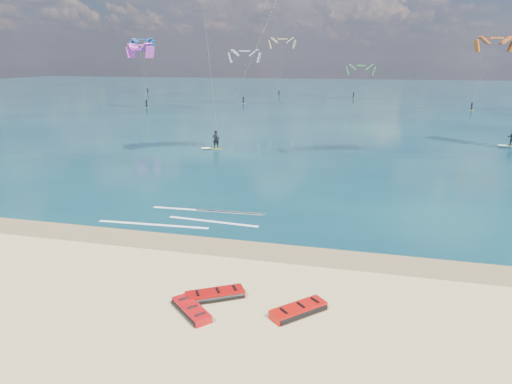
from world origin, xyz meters
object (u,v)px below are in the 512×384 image
(kitesurfer_main, at_px, (227,59))
(packed_kite_right, at_px, (298,314))
(packed_kite_mid, at_px, (191,313))
(packed_kite_left, at_px, (215,298))

(kitesurfer_main, bearing_deg, packed_kite_right, -71.50)
(packed_kite_right, xyz_separation_m, kitesurfer_main, (-10.82, 26.13, 9.20))
(packed_kite_mid, relative_size, kitesurfer_main, 0.12)
(packed_kite_left, height_order, packed_kite_mid, packed_kite_left)
(packed_kite_left, height_order, kitesurfer_main, kitesurfer_main)
(packed_kite_mid, bearing_deg, kitesurfer_main, 146.45)
(packed_kite_left, distance_m, packed_kite_mid, 1.37)
(packed_kite_left, relative_size, kitesurfer_main, 0.14)
(packed_kite_left, distance_m, packed_kite_right, 3.42)
(packed_kite_right, height_order, kitesurfer_main, kitesurfer_main)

